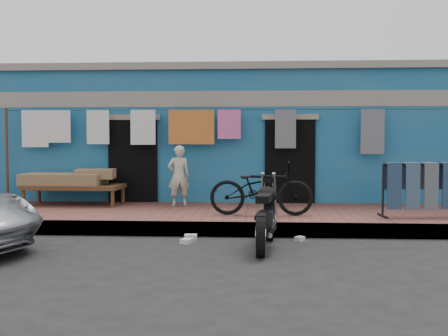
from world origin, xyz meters
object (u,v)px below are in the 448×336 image
at_px(charpoy, 74,188).
at_px(jeans_rack, 438,189).
at_px(motorcycle, 265,213).
at_px(seated_person, 179,176).
at_px(bicycle, 261,182).

bearing_deg(charpoy, jeans_rack, -10.96).
distance_m(motorcycle, jeans_rack, 3.67).
xyz_separation_m(seated_person, motorcycle, (1.79, -3.14, -0.35)).
bearing_deg(motorcycle, jeans_rack, 36.94).
relative_size(seated_person, motorcycle, 0.74).
xyz_separation_m(motorcycle, jeans_rack, (3.16, 1.87, 0.22)).
height_order(seated_person, bicycle, seated_person).
height_order(seated_person, motorcycle, seated_person).
bearing_deg(seated_person, motorcycle, 101.51).
relative_size(charpoy, jeans_rack, 1.02).
xyz_separation_m(bicycle, jeans_rack, (3.21, 0.01, -0.10)).
xyz_separation_m(seated_person, charpoy, (-2.29, 0.13, -0.27)).
xyz_separation_m(bicycle, charpoy, (-4.01, 1.41, -0.25)).
relative_size(bicycle, jeans_rack, 0.88).
bearing_deg(motorcycle, seated_person, 125.92).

